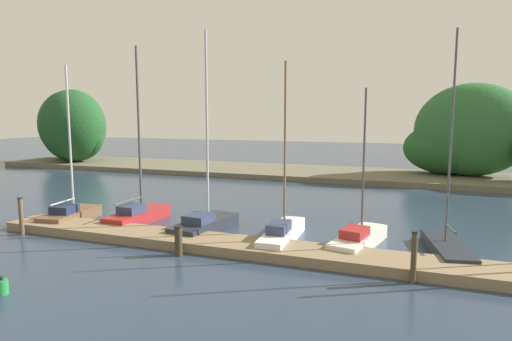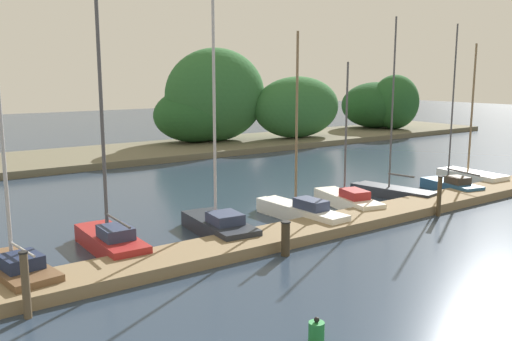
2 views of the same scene
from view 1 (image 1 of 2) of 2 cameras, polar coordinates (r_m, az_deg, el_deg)
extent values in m
cube|color=#847051|center=(15.15, 5.90, -10.94)|extent=(25.58, 1.80, 0.35)
cube|color=#66604C|center=(35.09, 14.33, -0.63)|extent=(68.67, 8.00, 0.40)
ellipsoid|color=#1E4C23|center=(45.74, -23.33, 5.51)|extent=(6.60, 5.66, 7.08)
ellipsoid|color=#2D6633|center=(49.38, -23.79, 5.62)|extent=(7.76, 4.04, 7.16)
ellipsoid|color=#1E4C23|center=(46.22, -23.27, 4.27)|extent=(6.97, 3.36, 5.07)
ellipsoid|color=#2D6633|center=(35.86, 27.02, 4.88)|extent=(8.27, 4.75, 6.96)
ellipsoid|color=#235628|center=(36.16, 24.36, 2.73)|extent=(6.65, 4.69, 4.06)
cube|color=brown|center=(21.66, -23.59, -5.68)|extent=(1.65, 3.40, 0.53)
cube|color=brown|center=(22.84, -21.42, -4.99)|extent=(0.77, 0.90, 0.45)
cube|color=#1E2847|center=(21.25, -24.29, -4.75)|extent=(1.04, 1.09, 0.35)
cylinder|color=#B7B7BC|center=(21.38, -23.70, 3.90)|extent=(0.10, 0.10, 6.66)
cylinder|color=#B7B7BC|center=(21.12, -24.48, -3.84)|extent=(0.29, 1.63, 0.06)
cube|color=maroon|center=(20.53, -15.51, -5.99)|extent=(1.23, 3.70, 0.56)
cube|color=maroon|center=(21.85, -12.90, -5.18)|extent=(0.65, 0.93, 0.47)
cube|color=#2D3856|center=(20.08, -16.34, -4.97)|extent=(0.89, 1.12, 0.36)
cylinder|color=#4C4C51|center=(20.23, -15.43, 5.30)|extent=(0.11, 0.11, 7.46)
cylinder|color=#4C4C51|center=(19.87, -16.67, -3.89)|extent=(0.11, 2.00, 0.07)
cube|color=#232833|center=(18.28, -6.87, -7.45)|extent=(1.67, 3.75, 0.53)
cube|color=#232833|center=(19.63, -4.25, -6.46)|extent=(0.81, 0.98, 0.45)
cube|color=#2D3856|center=(17.80, -7.69, -6.41)|extent=(1.08, 1.19, 0.35)
cylinder|color=#B7B7BC|center=(17.91, -6.60, 5.81)|extent=(0.10, 0.10, 7.84)
cube|color=white|center=(16.80, 3.54, -8.69)|extent=(1.11, 4.21, 0.56)
cube|color=white|center=(18.57, 4.99, -7.24)|extent=(0.56, 1.06, 0.48)
cube|color=#2D3856|center=(16.20, 3.09, -7.60)|extent=(0.76, 1.28, 0.36)
cylinder|color=#7F6647|center=(16.50, 3.91, 3.34)|extent=(0.09, 0.09, 6.42)
cube|color=silver|center=(16.65, 13.60, -9.12)|extent=(1.85, 3.96, 0.52)
cube|color=silver|center=(18.23, 15.40, -7.82)|extent=(0.77, 1.06, 0.44)
cube|color=maroon|center=(16.10, 13.08, -8.09)|extent=(1.02, 1.29, 0.34)
cylinder|color=#4C4C51|center=(16.34, 14.25, 1.18)|extent=(0.08, 0.08, 5.42)
cube|color=#232833|center=(16.74, 24.21, -9.59)|extent=(1.73, 3.85, 0.46)
cube|color=#232833|center=(18.30, 22.90, -8.17)|extent=(0.74, 1.02, 0.39)
cylinder|color=#4C4C51|center=(16.35, 24.69, 4.04)|extent=(0.08, 0.08, 7.42)
cylinder|color=#4C4C51|center=(16.26, 24.62, -7.10)|extent=(0.32, 1.25, 0.09)
cylinder|color=brown|center=(20.18, -28.95, -5.46)|extent=(0.18, 0.18, 1.54)
cylinder|color=black|center=(20.03, -29.09, -3.25)|extent=(0.21, 0.21, 0.04)
cylinder|color=#3D3323|center=(15.45, -10.35, -9.32)|extent=(0.27, 0.27, 1.04)
cylinder|color=black|center=(15.31, -10.39, -7.38)|extent=(0.31, 0.31, 0.04)
cylinder|color=#4C3D28|center=(13.54, 20.38, -10.96)|extent=(0.17, 0.17, 1.54)
cylinder|color=black|center=(13.32, 20.53, -7.72)|extent=(0.19, 0.19, 0.04)
cylinder|color=#23843D|center=(14.07, -30.90, -13.28)|extent=(0.33, 0.33, 0.41)
sphere|color=black|center=(13.99, -30.97, -12.26)|extent=(0.12, 0.12, 0.12)
camera|label=2|loc=(17.71, -69.20, 4.48)|focal=38.42mm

